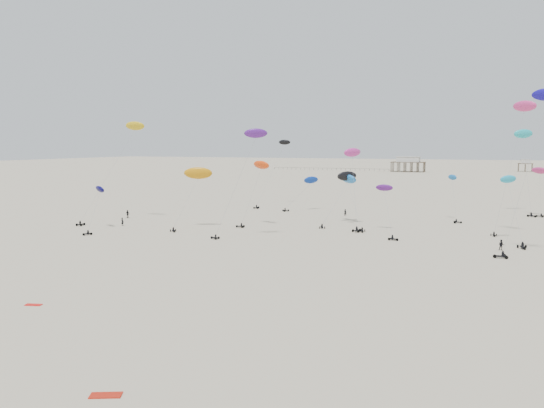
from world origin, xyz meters
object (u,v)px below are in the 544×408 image
at_px(spectator_0, 123,226).
at_px(rig_9, 258,175).
at_px(pavilion_small, 525,166).
at_px(rig_4, 349,184).
at_px(rig_0, 521,122).
at_px(pavilion_main, 408,165).

bearing_deg(spectator_0, rig_9, -148.49).
relative_size(pavilion_small, rig_4, 0.57).
bearing_deg(rig_0, rig_4, -11.92).
xyz_separation_m(rig_4, spectator_0, (-44.74, -20.35, -8.79)).
relative_size(rig_9, spectator_0, 6.86).
bearing_deg(rig_9, spectator_0, 102.13).
bearing_deg(pavilion_small, rig_9, -104.36).
bearing_deg(spectator_0, pavilion_main, -85.91).
bearing_deg(pavilion_main, rig_4, -85.78).
bearing_deg(pavilion_small, rig_0, -94.17).
height_order(pavilion_main, rig_4, rig_4).
height_order(rig_0, spectator_0, rig_0).
relative_size(rig_4, spectator_0, 7.59).
distance_m(pavilion_main, pavilion_small, 76.16).
height_order(rig_9, spectator_0, rig_9).
bearing_deg(rig_0, rig_9, 0.72).
height_order(pavilion_small, rig_4, rig_4).
bearing_deg(pavilion_main, rig_0, -77.99).
xyz_separation_m(rig_4, rig_9, (-17.54, -9.76, 2.08)).
relative_size(pavilion_main, rig_4, 1.33).
bearing_deg(rig_9, pavilion_main, -9.21).
bearing_deg(rig_9, rig_4, -70.07).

